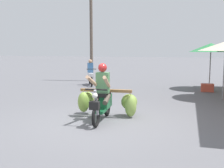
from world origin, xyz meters
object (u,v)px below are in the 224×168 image
at_px(motorbike_main_loaded, 107,100).
at_px(produce_crate, 207,88).
at_px(market_umbrella_further_along, 211,48).
at_px(utility_pole, 91,28).
at_px(motorbike_distant_ahead_left, 91,75).

bearing_deg(motorbike_main_loaded, produce_crate, 62.54).
bearing_deg(motorbike_main_loaded, market_umbrella_further_along, 64.16).
relative_size(motorbike_main_loaded, produce_crate, 3.40).
bearing_deg(utility_pole, market_umbrella_further_along, -14.76).
distance_m(motorbike_main_loaded, utility_pole, 9.47).
bearing_deg(produce_crate, market_umbrella_further_along, 79.52).
bearing_deg(utility_pole, motorbike_main_loaded, -67.16).
bearing_deg(market_umbrella_further_along, motorbike_main_loaded, -115.84).
relative_size(motorbike_main_loaded, utility_pole, 0.30).
relative_size(produce_crate, utility_pole, 0.09).
xyz_separation_m(market_umbrella_further_along, produce_crate, (-0.13, -0.70, -1.85)).
xyz_separation_m(motorbike_main_loaded, motorbike_distant_ahead_left, (-2.91, 6.52, 0.03)).
xyz_separation_m(motorbike_distant_ahead_left, utility_pole, (-0.62, 1.85, 2.63)).
distance_m(produce_crate, utility_pole, 7.66).
distance_m(motorbike_distant_ahead_left, utility_pole, 3.28).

